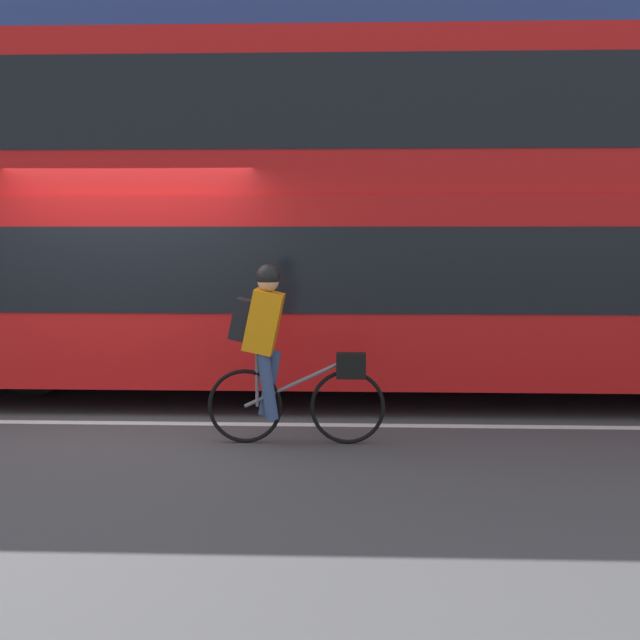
{
  "coord_description": "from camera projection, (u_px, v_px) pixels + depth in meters",
  "views": [
    {
      "loc": [
        2.29,
        -8.55,
        1.94
      ],
      "look_at": [
        1.92,
        0.22,
        1.0
      ],
      "focal_mm": 50.0,
      "sensor_mm": 36.0,
      "label": 1
    }
  ],
  "objects": [
    {
      "name": "bus",
      "position": [
        353.0,
        207.0,
        9.93
      ],
      "size": [
        11.8,
        2.51,
        3.88
      ],
      "color": "black",
      "rests_on": "ground_plane"
    },
    {
      "name": "trash_bin",
      "position": [
        421.0,
        314.0,
        14.05
      ],
      "size": [
        0.59,
        0.59,
        0.84
      ],
      "color": "#515156",
      "rests_on": "sidewalk_curb"
    },
    {
      "name": "road_center_line",
      "position": [
        124.0,
        423.0,
        8.74
      ],
      "size": [
        50.0,
        0.14,
        0.01
      ],
      "primitive_type": "cube",
      "color": "silver",
      "rests_on": "ground_plane"
    },
    {
      "name": "sidewalk_curb",
      "position": [
        216.0,
        342.0,
        14.36
      ],
      "size": [
        60.0,
        2.54,
        0.13
      ],
      "color": "#A8A399",
      "rests_on": "ground_plane"
    },
    {
      "name": "cyclist_on_bike",
      "position": [
        277.0,
        347.0,
        7.85
      ],
      "size": [
        1.58,
        0.32,
        1.6
      ],
      "color": "black",
      "rests_on": "ground_plane"
    },
    {
      "name": "ground_plane",
      "position": [
        126.0,
        422.0,
        8.8
      ],
      "size": [
        80.0,
        80.0,
        0.0
      ],
      "primitive_type": "plane",
      "color": "#424244"
    },
    {
      "name": "building_facade",
      "position": [
        226.0,
        69.0,
        15.29
      ],
      "size": [
        60.0,
        0.3,
        9.23
      ],
      "color": "#33478C",
      "rests_on": "ground_plane"
    }
  ]
}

